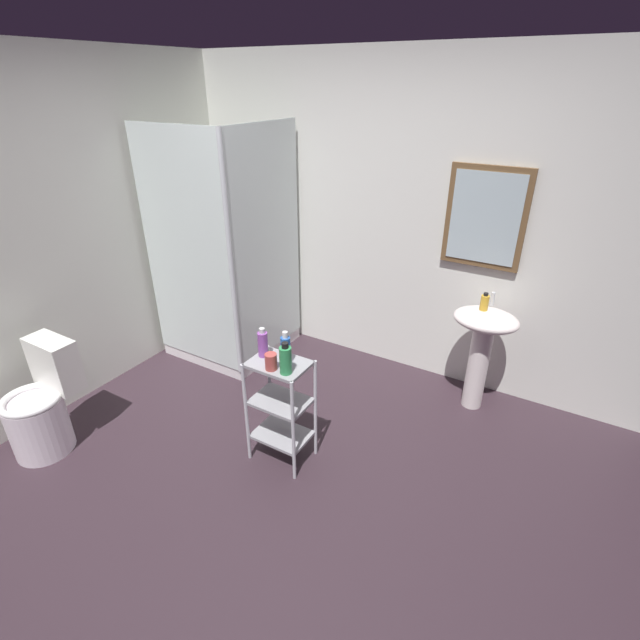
% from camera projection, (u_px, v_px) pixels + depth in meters
% --- Properties ---
extents(ground_plane, '(4.20, 4.20, 0.02)m').
position_uv_depth(ground_plane, '(261.00, 488.00, 2.95)').
color(ground_plane, '#32242C').
extents(wall_back, '(4.20, 0.14, 2.50)m').
position_uv_depth(wall_back, '(392.00, 221.00, 3.78)').
color(wall_back, white).
rests_on(wall_back, ground_plane).
extents(wall_left, '(0.10, 4.20, 2.50)m').
position_uv_depth(wall_left, '(33.00, 247.00, 3.21)').
color(wall_left, white).
rests_on(wall_left, ground_plane).
extents(shower_stall, '(0.92, 0.92, 2.00)m').
position_uv_depth(shower_stall, '(232.00, 307.00, 4.19)').
color(shower_stall, white).
rests_on(shower_stall, ground_plane).
extents(pedestal_sink, '(0.46, 0.37, 0.81)m').
position_uv_depth(pedestal_sink, '(482.00, 340.00, 3.43)').
color(pedestal_sink, white).
rests_on(pedestal_sink, ground_plane).
extents(sink_faucet, '(0.03, 0.03, 0.10)m').
position_uv_depth(sink_faucet, '(493.00, 299.00, 3.39)').
color(sink_faucet, silver).
rests_on(sink_faucet, pedestal_sink).
extents(toilet, '(0.37, 0.49, 0.76)m').
position_uv_depth(toilet, '(43.00, 408.00, 3.15)').
color(toilet, white).
rests_on(toilet, ground_plane).
extents(storage_cart, '(0.38, 0.28, 0.74)m').
position_uv_depth(storage_cart, '(281.00, 403.00, 2.99)').
color(storage_cart, silver).
rests_on(storage_cart, ground_plane).
extents(hand_soap_bottle, '(0.06, 0.06, 0.13)m').
position_uv_depth(hand_soap_bottle, '(485.00, 302.00, 3.32)').
color(hand_soap_bottle, gold).
rests_on(hand_soap_bottle, pedestal_sink).
extents(conditioner_bottle_purple, '(0.06, 0.06, 0.19)m').
position_uv_depth(conditioner_bottle_purple, '(263.00, 344.00, 2.89)').
color(conditioner_bottle_purple, purple).
rests_on(conditioner_bottle_purple, storage_cart).
extents(body_wash_bottle_green, '(0.07, 0.07, 0.20)m').
position_uv_depth(body_wash_bottle_green, '(286.00, 360.00, 2.72)').
color(body_wash_bottle_green, '#319452').
rests_on(body_wash_bottle_green, storage_cart).
extents(shampoo_bottle_blue, '(0.06, 0.06, 0.22)m').
position_uv_depth(shampoo_bottle_blue, '(285.00, 349.00, 2.81)').
color(shampoo_bottle_blue, '#285BAE').
rests_on(shampoo_bottle_blue, storage_cart).
extents(rinse_cup, '(0.07, 0.07, 0.10)m').
position_uv_depth(rinse_cup, '(271.00, 362.00, 2.77)').
color(rinse_cup, '#B24742').
rests_on(rinse_cup, storage_cart).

